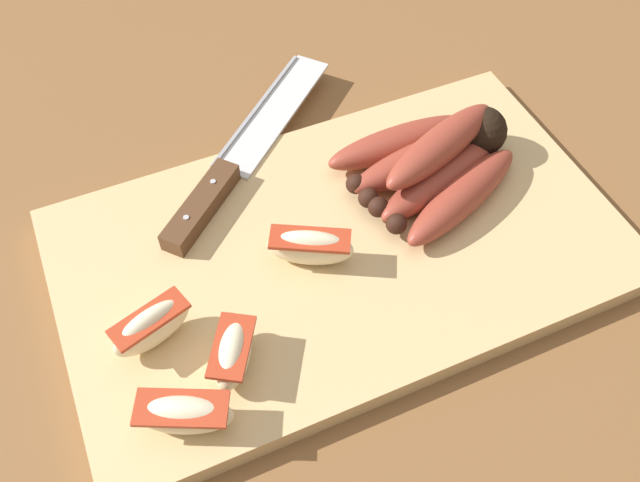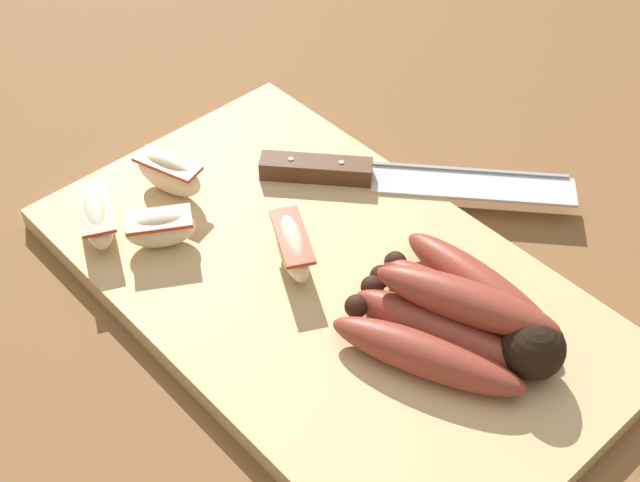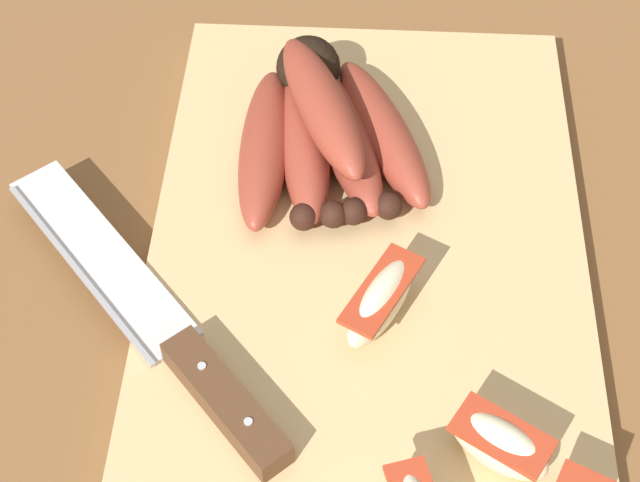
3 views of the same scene
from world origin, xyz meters
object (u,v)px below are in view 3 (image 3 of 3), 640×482
(apple_wedge_middle, at_px, (375,300))
(apple_wedge_extra, at_px, (493,444))
(banana_bunch, at_px, (317,127))
(chefs_knife, at_px, (172,347))

(apple_wedge_middle, relative_size, apple_wedge_extra, 1.17)
(banana_bunch, distance_m, apple_wedge_extra, 0.26)
(banana_bunch, height_order, chefs_knife, banana_bunch)
(apple_wedge_middle, distance_m, apple_wedge_extra, 0.11)
(chefs_knife, distance_m, apple_wedge_extra, 0.19)
(banana_bunch, relative_size, apple_wedge_middle, 2.27)
(banana_bunch, relative_size, apple_wedge_extra, 2.66)
(apple_wedge_middle, bearing_deg, apple_wedge_extra, -143.96)
(apple_wedge_extra, bearing_deg, chefs_knife, 72.27)
(banana_bunch, xyz_separation_m, chefs_knife, (-0.17, 0.08, -0.01))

